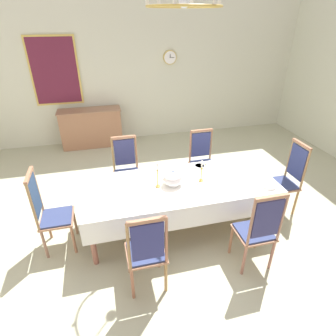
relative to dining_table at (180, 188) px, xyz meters
The scene contains 21 objects.
ground 0.73m from the dining_table, 90.00° to the left, with size 8.16×6.91×0.04m, color #AFB092.
back_wall 3.85m from the dining_table, 90.00° to the left, with size 8.16×0.08×3.60m, color beige.
dining_table is the anchor object (origin of this frame).
tablecloth 0.01m from the dining_table, 90.00° to the right, with size 2.72×1.10×0.34m.
chair_south_a 1.16m from the dining_table, 124.52° to the right, with size 0.44×0.42×1.12m.
chair_north_a 1.16m from the dining_table, 124.53° to the left, with size 0.44×0.42×1.11m.
chair_south_b 1.19m from the dining_table, 53.51° to the right, with size 0.44×0.42×1.15m.
chair_north_b 1.19m from the dining_table, 53.40° to the left, with size 0.44×0.42×1.09m.
chair_head_west 1.76m from the dining_table, behind, with size 0.42×0.44×1.19m.
chair_head_east 1.76m from the dining_table, ahead, with size 0.42×0.44×1.18m.
soup_tureen 0.21m from the dining_table, behind, with size 0.29×0.29×0.23m.
candlestick_west 0.39m from the dining_table, behind, with size 0.07×0.07×0.37m.
candlestick_east 0.37m from the dining_table, ahead, with size 0.07×0.07×0.32m.
bowl_near_left 0.58m from the dining_table, 41.53° to the left, with size 0.17×0.17×0.03m.
bowl_near_right 1.24m from the dining_table, 18.10° to the right, with size 0.18×0.18×0.04m.
spoon_primary 0.69m from the dining_table, 36.65° to the left, with size 0.03×0.18×0.01m.
spoon_secondary 1.35m from the dining_table, 15.40° to the right, with size 0.03×0.18×0.01m.
sideboard 3.59m from the dining_table, 109.90° to the left, with size 1.44×0.48×0.90m.
mounted_clock 3.91m from the dining_table, 77.73° to the left, with size 0.32×0.06×0.32m.
framed_painting 4.20m from the dining_table, 116.85° to the left, with size 1.03×0.05×1.47m.
chandelier 2.23m from the dining_table, 90.00° to the right, with size 0.80×0.79×0.66m.
Camera 1 is at (-0.95, -3.31, 2.83)m, focal length 29.32 mm.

